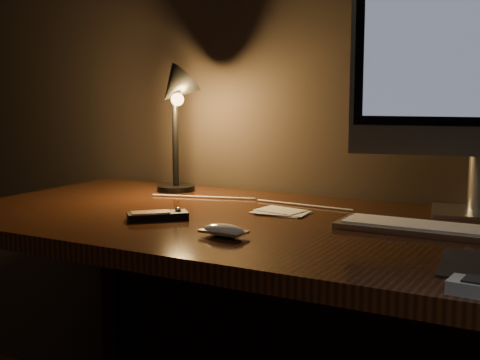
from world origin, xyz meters
The scene contains 7 objects.
desk centered at (0.00, 1.93, 0.62)m, with size 1.60×0.75×0.75m.
keyboard centered at (0.36, 1.91, 0.76)m, with size 0.44×0.12×0.02m, color silver.
mouse centered at (-0.02, 1.67, 0.76)m, with size 0.10×0.05×0.02m, color white.
media_remote centered at (-0.25, 1.75, 0.76)m, with size 0.13×0.13×0.03m.
papers centered at (-0.03, 1.95, 0.75)m, with size 0.13×0.09×0.01m, color white.
desk_lamp centered at (-0.42, 2.08, 1.00)m, with size 0.18×0.19×0.37m.
cable centered at (-0.17, 2.04, 0.75)m, with size 0.00×0.00×0.56m, color white.
Camera 1 is at (0.66, 0.52, 1.06)m, focal length 50.00 mm.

